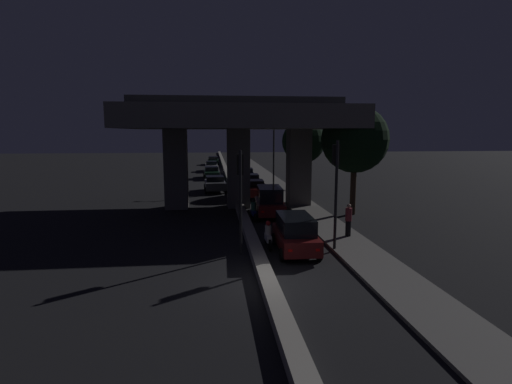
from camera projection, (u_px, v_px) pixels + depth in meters
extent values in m
plane|color=black|center=(267.00, 285.00, 15.02)|extent=(200.00, 200.00, 0.00)
cube|color=gray|center=(228.00, 177.00, 49.40)|extent=(0.61, 126.00, 0.40)
cube|color=#5B5956|center=(277.00, 185.00, 43.07)|extent=(2.38, 126.00, 0.13)
cube|color=#5B5956|center=(176.00, 169.00, 29.88)|extent=(1.67, 1.69, 5.94)
cube|color=#5B5956|center=(299.00, 168.00, 30.90)|extent=(1.67, 1.69, 5.94)
cube|color=#5B5956|center=(238.00, 168.00, 30.39)|extent=(1.67, 1.69, 5.94)
cube|color=#5B5956|center=(238.00, 119.00, 29.84)|extent=(16.37, 11.85, 1.52)
cube|color=#333335|center=(238.00, 102.00, 29.66)|extent=(16.37, 0.40, 0.90)
cylinder|color=black|center=(240.00, 203.00, 18.44)|extent=(0.14, 0.14, 4.90)
cube|color=black|center=(240.00, 164.00, 18.36)|extent=(0.30, 0.28, 0.95)
sphere|color=red|center=(240.00, 158.00, 18.46)|extent=(0.18, 0.18, 0.18)
sphere|color=black|center=(240.00, 164.00, 18.50)|extent=(0.18, 0.18, 0.18)
sphere|color=black|center=(240.00, 171.00, 18.55)|extent=(0.18, 0.18, 0.18)
cylinder|color=black|center=(336.00, 197.00, 18.90)|extent=(0.14, 0.14, 5.32)
cube|color=black|center=(336.00, 155.00, 18.78)|extent=(0.30, 0.28, 0.95)
sphere|color=red|center=(335.00, 148.00, 18.89)|extent=(0.18, 0.18, 0.18)
sphere|color=black|center=(335.00, 154.00, 18.93)|extent=(0.18, 0.18, 0.18)
sphere|color=black|center=(335.00, 161.00, 18.98)|extent=(0.18, 0.18, 0.18)
cylinder|color=#2D2D30|center=(274.00, 151.00, 41.06)|extent=(0.18, 0.18, 7.63)
cylinder|color=#2D2D30|center=(265.00, 114.00, 40.42)|extent=(1.75, 0.10, 0.10)
ellipsoid|color=#F2B759|center=(257.00, 115.00, 40.34)|extent=(0.56, 0.32, 0.24)
cube|color=#591414|center=(295.00, 239.00, 19.02)|extent=(1.80, 4.04, 0.71)
cube|color=black|center=(295.00, 223.00, 19.01)|extent=(1.57, 2.91, 0.75)
cylinder|color=black|center=(274.00, 239.00, 20.30)|extent=(0.21, 0.62, 0.62)
cylinder|color=black|center=(307.00, 238.00, 20.44)|extent=(0.21, 0.62, 0.62)
cylinder|color=black|center=(282.00, 255.00, 17.70)|extent=(0.21, 0.62, 0.62)
cylinder|color=black|center=(319.00, 254.00, 17.84)|extent=(0.21, 0.62, 0.62)
cube|color=red|center=(290.00, 251.00, 16.98)|extent=(0.18, 0.03, 0.11)
cube|color=red|center=(318.00, 250.00, 17.09)|extent=(0.18, 0.03, 0.11)
cube|color=#591414|center=(270.00, 206.00, 27.07)|extent=(1.96, 4.15, 0.74)
cube|color=black|center=(270.00, 194.00, 27.04)|extent=(1.69, 3.00, 0.96)
cylinder|color=black|center=(256.00, 208.00, 28.40)|extent=(0.23, 0.70, 0.69)
cylinder|color=black|center=(280.00, 208.00, 28.50)|extent=(0.23, 0.70, 0.69)
cylinder|color=black|center=(258.00, 216.00, 25.75)|extent=(0.23, 0.70, 0.69)
cylinder|color=black|center=(285.00, 216.00, 25.85)|extent=(0.23, 0.70, 0.69)
cube|color=red|center=(263.00, 212.00, 25.01)|extent=(0.18, 0.04, 0.11)
cube|color=red|center=(282.00, 212.00, 25.08)|extent=(0.18, 0.04, 0.11)
cube|color=#591414|center=(254.00, 190.00, 35.14)|extent=(2.02, 4.52, 0.71)
cube|color=black|center=(254.00, 183.00, 34.94)|extent=(1.70, 1.84, 0.52)
cylinder|color=black|center=(243.00, 191.00, 36.58)|extent=(0.22, 0.65, 0.65)
cylinder|color=black|center=(263.00, 191.00, 36.71)|extent=(0.22, 0.65, 0.65)
cylinder|color=black|center=(244.00, 196.00, 33.68)|extent=(0.22, 0.65, 0.65)
cylinder|color=black|center=(266.00, 196.00, 33.81)|extent=(0.22, 0.65, 0.65)
cube|color=red|center=(248.00, 193.00, 32.88)|extent=(0.18, 0.04, 0.11)
cube|color=red|center=(263.00, 193.00, 32.98)|extent=(0.18, 0.04, 0.11)
cube|color=black|center=(250.00, 182.00, 41.25)|extent=(1.82, 4.09, 0.57)
cube|color=black|center=(250.00, 177.00, 40.97)|extent=(1.59, 1.97, 0.54)
cylinder|color=black|center=(241.00, 183.00, 42.53)|extent=(0.20, 0.66, 0.66)
cylinder|color=black|center=(257.00, 183.00, 42.71)|extent=(0.20, 0.66, 0.66)
cylinder|color=black|center=(243.00, 186.00, 39.88)|extent=(0.20, 0.66, 0.66)
cylinder|color=black|center=(260.00, 186.00, 40.06)|extent=(0.20, 0.66, 0.66)
cube|color=red|center=(246.00, 184.00, 39.17)|extent=(0.18, 0.03, 0.11)
cube|color=red|center=(258.00, 184.00, 39.29)|extent=(0.18, 0.03, 0.11)
cube|color=#141938|center=(246.00, 175.00, 46.75)|extent=(1.98, 4.03, 0.66)
cube|color=black|center=(246.00, 171.00, 46.46)|extent=(1.68, 1.96, 0.54)
cylinder|color=black|center=(238.00, 177.00, 48.03)|extent=(0.22, 0.70, 0.69)
cylinder|color=black|center=(252.00, 177.00, 48.16)|extent=(0.22, 0.70, 0.69)
cylinder|color=black|center=(238.00, 180.00, 45.44)|extent=(0.22, 0.70, 0.69)
cylinder|color=black|center=(254.00, 180.00, 45.57)|extent=(0.22, 0.70, 0.69)
cube|color=red|center=(241.00, 177.00, 44.73)|extent=(0.18, 0.04, 0.11)
cube|color=red|center=(252.00, 177.00, 44.82)|extent=(0.18, 0.04, 0.11)
cube|color=#515459|center=(215.00, 185.00, 38.64)|extent=(2.07, 4.04, 0.72)
cube|color=black|center=(215.00, 178.00, 38.74)|extent=(1.75, 1.98, 0.47)
cylinder|color=black|center=(226.00, 190.00, 37.56)|extent=(0.23, 0.60, 0.60)
cylinder|color=black|center=(206.00, 191.00, 37.27)|extent=(0.23, 0.60, 0.60)
cylinder|color=black|center=(224.00, 186.00, 40.11)|extent=(0.23, 0.60, 0.60)
cylinder|color=black|center=(205.00, 187.00, 39.82)|extent=(0.23, 0.60, 0.60)
cube|color=white|center=(220.00, 183.00, 40.70)|extent=(0.18, 0.04, 0.11)
cube|color=white|center=(207.00, 183.00, 40.49)|extent=(0.18, 0.04, 0.11)
cube|color=black|center=(211.00, 173.00, 49.82)|extent=(2.01, 4.87, 0.62)
cube|color=black|center=(211.00, 169.00, 49.97)|extent=(1.68, 2.37, 0.51)
cylinder|color=black|center=(219.00, 177.00, 48.46)|extent=(0.23, 0.63, 0.62)
cylinder|color=black|center=(205.00, 177.00, 48.19)|extent=(0.23, 0.63, 0.62)
cylinder|color=black|center=(218.00, 174.00, 51.55)|extent=(0.23, 0.63, 0.62)
cylinder|color=black|center=(204.00, 175.00, 51.28)|extent=(0.23, 0.63, 0.62)
cube|color=white|center=(215.00, 172.00, 52.28)|extent=(0.18, 0.04, 0.11)
cube|color=white|center=(206.00, 172.00, 52.09)|extent=(0.18, 0.04, 0.11)
cube|color=silver|center=(211.00, 167.00, 58.81)|extent=(1.81, 4.81, 0.63)
cube|color=black|center=(211.00, 163.00, 58.84)|extent=(1.55, 1.94, 0.52)
cylinder|color=black|center=(218.00, 170.00, 57.42)|extent=(0.21, 0.62, 0.62)
cylinder|color=black|center=(206.00, 170.00, 57.21)|extent=(0.21, 0.62, 0.62)
cylinder|color=black|center=(217.00, 168.00, 60.51)|extent=(0.21, 0.62, 0.62)
cylinder|color=black|center=(206.00, 168.00, 60.30)|extent=(0.21, 0.62, 0.62)
cube|color=white|center=(215.00, 166.00, 61.26)|extent=(0.18, 0.03, 0.11)
cube|color=white|center=(207.00, 166.00, 61.10)|extent=(0.18, 0.03, 0.11)
cube|color=black|center=(213.00, 161.00, 70.85)|extent=(1.87, 4.64, 0.55)
cube|color=black|center=(213.00, 158.00, 71.00)|extent=(1.62, 2.24, 0.53)
cylinder|color=black|center=(218.00, 163.00, 69.48)|extent=(0.21, 0.70, 0.69)
cylinder|color=black|center=(208.00, 163.00, 69.31)|extent=(0.21, 0.70, 0.69)
cylinder|color=black|center=(218.00, 162.00, 72.48)|extent=(0.21, 0.70, 0.69)
cylinder|color=black|center=(208.00, 162.00, 72.31)|extent=(0.21, 0.70, 0.69)
cube|color=white|center=(217.00, 161.00, 73.21)|extent=(0.18, 0.03, 0.11)
cube|color=white|center=(210.00, 161.00, 73.09)|extent=(0.18, 0.03, 0.11)
cylinder|color=black|center=(266.00, 239.00, 20.50)|extent=(0.09, 0.57, 0.57)
cylinder|color=black|center=(270.00, 245.00, 19.25)|extent=(0.11, 0.57, 0.57)
cube|color=silver|center=(268.00, 238.00, 19.84)|extent=(0.25, 0.97, 0.32)
cylinder|color=beige|center=(268.00, 230.00, 19.78)|extent=(0.32, 0.32, 0.46)
sphere|color=#B21919|center=(268.00, 223.00, 19.73)|extent=(0.24, 0.24, 0.24)
cube|color=red|center=(270.00, 241.00, 19.16)|extent=(0.08, 0.03, 0.08)
cylinder|color=black|center=(252.00, 214.00, 26.77)|extent=(0.10, 0.54, 0.53)
cylinder|color=black|center=(255.00, 218.00, 25.51)|extent=(0.12, 0.54, 0.53)
cube|color=navy|center=(254.00, 213.00, 26.11)|extent=(0.28, 0.99, 0.32)
cylinder|color=#26593F|center=(254.00, 206.00, 26.04)|extent=(0.33, 0.33, 0.55)
sphere|color=black|center=(254.00, 200.00, 25.99)|extent=(0.24, 0.24, 0.24)
cube|color=red|center=(255.00, 215.00, 25.43)|extent=(0.08, 0.03, 0.08)
cylinder|color=black|center=(348.00, 228.00, 21.55)|extent=(0.30, 0.30, 0.84)
cylinder|color=maroon|center=(349.00, 214.00, 21.44)|extent=(0.35, 0.35, 0.70)
sphere|color=tan|center=(349.00, 206.00, 21.37)|extent=(0.23, 0.23, 0.23)
cylinder|color=#38281C|center=(353.00, 190.00, 27.72)|extent=(0.41, 0.41, 3.49)
sphere|color=black|center=(355.00, 139.00, 27.20)|extent=(4.58, 4.58, 4.58)
cylinder|color=#2D2116|center=(303.00, 174.00, 39.72)|extent=(0.41, 0.41, 3.22)
sphere|color=black|center=(304.00, 141.00, 39.25)|extent=(4.26, 4.26, 4.26)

